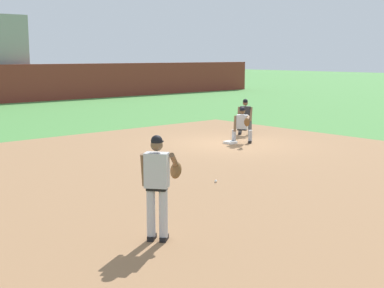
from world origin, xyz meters
name	(u,v)px	position (x,y,z in m)	size (l,w,h in m)	color
ground_plane	(230,144)	(0.00, 0.00, 0.00)	(160.00, 160.00, 0.00)	#47843D
infield_dirt_patch	(207,175)	(-4.19, -3.25, 0.00)	(18.00, 18.00, 0.01)	#936B47
first_base_bag	(230,142)	(0.00, 0.00, 0.04)	(0.38, 0.38, 0.09)	white
baseball	(216,181)	(-4.63, -4.05, 0.04)	(0.07, 0.07, 0.07)	white
pitcher	(158,181)	(-8.34, -6.49, 1.06)	(0.85, 0.57, 1.86)	black
first_baseman	(242,123)	(0.40, -0.22, 0.73)	(0.79, 1.06, 1.34)	black
umpire	(245,115)	(2.06, 1.20, 0.79)	(0.65, 0.68, 1.46)	black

